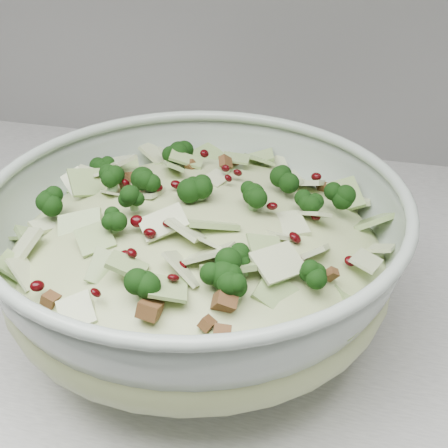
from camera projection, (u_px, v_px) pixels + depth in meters
The scene contains 2 objects.
mixing_bowl at pixel (197, 260), 0.51m from camera, with size 0.42×0.42×0.13m.
salad at pixel (197, 238), 0.50m from camera, with size 0.32×0.32×0.14m.
Camera 1 is at (0.10, 1.20, 1.27)m, focal length 50.00 mm.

